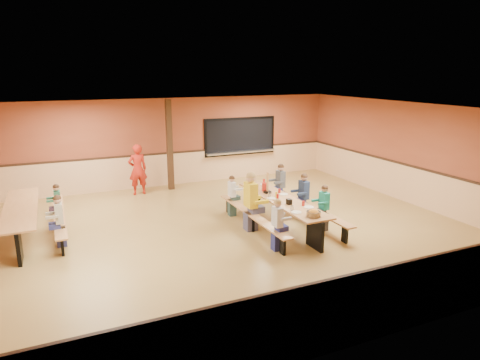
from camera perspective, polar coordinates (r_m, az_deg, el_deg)
name	(u,v)px	position (r m, az deg, el deg)	size (l,w,h in m)	color
ground	(226,231)	(10.74, -1.91, -6.85)	(12.00, 12.00, 0.00)	olive
room_envelope	(226,205)	(10.51, -1.94, -3.34)	(12.04, 10.04, 3.02)	brown
kitchen_pass_through	(240,138)	(15.78, 0.02, 5.63)	(2.78, 0.28, 1.38)	black
structural_post	(170,145)	(14.34, -9.36, 4.60)	(0.18, 0.18, 3.00)	black
cafeteria_table_main	(281,207)	(10.96, 5.52, -3.55)	(1.91, 3.70, 0.74)	#B87E49
cafeteria_table_second	(21,216)	(11.51, -27.13, -4.25)	(1.91, 3.70, 0.74)	#B87E49
seated_child_white_left	(277,225)	(9.50, 4.99, -6.02)	(0.35, 0.29, 1.17)	silver
seated_adult_yellow	(251,202)	(10.61, 1.44, -2.94)	(0.49, 0.40, 1.46)	yellow
seated_child_grey_left	(232,196)	(11.70, -1.08, -2.16)	(0.32, 0.26, 1.11)	silver
seated_child_teal_right	(324,208)	(10.83, 11.10, -3.70)	(0.34, 0.28, 1.15)	#1B8E7C
seated_child_navy_right	(304,197)	(11.56, 8.47, -2.21)	(0.38, 0.31, 1.24)	navy
seated_child_char_right	(280,185)	(12.60, 5.41, -0.71)	(0.39, 0.32, 1.24)	#4B4F56
seated_child_green_sec	(58,206)	(11.76, -23.08, -3.24)	(0.33, 0.27, 1.13)	#2A6A50
seated_child_tan_sec	(60,221)	(10.50, -22.91, -5.08)	(0.36, 0.30, 1.19)	#A8A389
standing_woman	(138,169)	(14.07, -13.49, 1.38)	(0.60, 0.39, 1.64)	red
punch_pitcher	(265,187)	(11.53, 3.31, -0.93)	(0.16, 0.16, 0.22)	red
chip_bowl	(314,213)	(9.65, 9.78, -4.41)	(0.32, 0.32, 0.15)	orange
napkin_dispenser	(289,202)	(10.45, 6.56, -2.88)	(0.10, 0.14, 0.13)	black
condiment_mustard	(276,195)	(10.89, 4.87, -2.01)	(0.06, 0.06, 0.17)	yellow
condiment_ketchup	(278,197)	(10.71, 5.03, -2.30)	(0.06, 0.06, 0.17)	#B2140F
table_paddle	(267,188)	(11.32, 3.68, -1.08)	(0.16, 0.16, 0.56)	black
place_settings	(282,196)	(10.88, 5.56, -2.20)	(0.65, 3.30, 0.11)	beige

